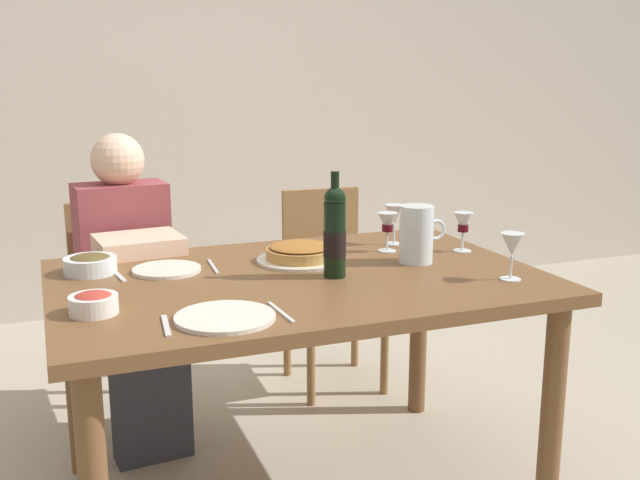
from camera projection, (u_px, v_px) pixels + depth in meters
back_wall at (166, 70)px, 4.21m from camera, size 8.00×0.10×2.80m
dining_table at (298, 303)px, 2.31m from camera, size 1.50×1.00×0.76m
wine_bottle at (335, 232)px, 2.24m from camera, size 0.07×0.07×0.33m
water_pitcher at (417, 238)px, 2.43m from camera, size 0.17×0.11×0.19m
baked_tart at (300, 253)px, 2.46m from camera, size 0.30×0.30×0.06m
salad_bowl at (93, 303)px, 1.91m from camera, size 0.13×0.13×0.06m
olive_bowl at (90, 264)px, 2.30m from camera, size 0.16×0.16×0.06m
wine_glass_left_diner at (512, 246)px, 2.22m from camera, size 0.07×0.07×0.15m
wine_glass_right_diner at (388, 224)px, 2.58m from camera, size 0.07×0.07×0.14m
wine_glass_centre at (394, 216)px, 2.69m from camera, size 0.07×0.07×0.15m
wine_glass_spare at (463, 224)px, 2.58m from camera, size 0.07×0.07×0.14m
dinner_plate_left_setting at (225, 317)px, 1.87m from camera, size 0.26×0.26×0.01m
dinner_plate_right_setting at (167, 270)px, 2.33m from camera, size 0.22×0.22×0.01m
fork_left_setting at (166, 326)px, 1.82m from camera, size 0.03×0.16×0.00m
knife_left_setting at (281, 312)px, 1.92m from camera, size 0.02×0.18×0.00m
knife_right_setting at (213, 266)px, 2.39m from camera, size 0.02×0.18×0.00m
spoon_right_setting at (118, 275)px, 2.28m from camera, size 0.03×0.16×0.00m
chair_left at (121, 294)px, 2.99m from camera, size 0.44×0.44×0.87m
diner_left at (131, 280)px, 2.76m from camera, size 0.37×0.53×1.16m
chair_right at (328, 274)px, 3.30m from camera, size 0.41×0.41×0.87m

